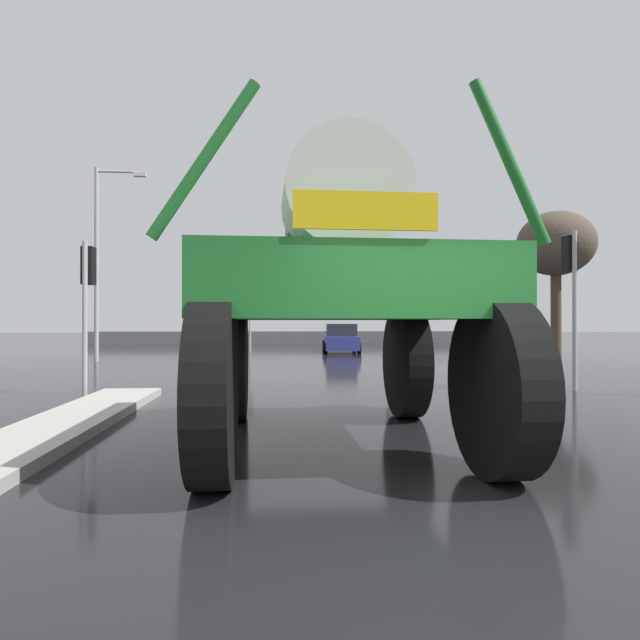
{
  "coord_description": "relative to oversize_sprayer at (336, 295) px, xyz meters",
  "views": [
    {
      "loc": [
        -1.46,
        -3.5,
        1.62
      ],
      "look_at": [
        -0.79,
        4.89,
        1.65
      ],
      "focal_mm": 29.74,
      "sensor_mm": 36.0,
      "label": 1
    }
  ],
  "objects": [
    {
      "name": "ground_plane",
      "position": [
        0.68,
        14.48,
        -1.97
      ],
      "size": [
        120.0,
        120.0,
        0.0
      ],
      "primitive_type": "plane",
      "color": "black"
    },
    {
      "name": "oversize_sprayer",
      "position": [
        0.0,
        0.0,
        0.0
      ],
      "size": [
        4.03,
        5.52,
        4.07
      ],
      "rotation": [
        0.0,
        0.0,
        1.59
      ],
      "color": "black",
      "rests_on": "ground"
    },
    {
      "name": "sedan_ahead",
      "position": [
        2.56,
        20.94,
        -1.26
      ],
      "size": [
        2.07,
        4.19,
        1.52
      ],
      "rotation": [
        0.0,
        0.0,
        1.51
      ],
      "color": "navy",
      "rests_on": "ground"
    },
    {
      "name": "traffic_signal_near_left",
      "position": [
        -4.98,
        5.06,
        0.49
      ],
      "size": [
        0.24,
        0.54,
        3.39
      ],
      "color": "#A8AAAF",
      "rests_on": "ground"
    },
    {
      "name": "traffic_signal_near_right",
      "position": [
        6.18,
        5.05,
        0.78
      ],
      "size": [
        0.24,
        0.54,
        3.77
      ],
      "color": "#A8AAAF",
      "rests_on": "ground"
    },
    {
      "name": "traffic_signal_far_left",
      "position": [
        5.5,
        22.37,
        1.06
      ],
      "size": [
        0.24,
        0.55,
        4.17
      ],
      "color": "#A8AAAF",
      "rests_on": "ground"
    },
    {
      "name": "traffic_signal_far_right",
      "position": [
        -2.3,
        22.38,
        0.62
      ],
      "size": [
        0.24,
        0.55,
        3.56
      ],
      "color": "#A8AAAF",
      "rests_on": "ground"
    },
    {
      "name": "streetlight_far_left",
      "position": [
        -8.05,
        15.38,
        2.48
      ],
      "size": [
        2.08,
        0.24,
        7.97
      ],
      "color": "#A8AAAF",
      "rests_on": "ground"
    },
    {
      "name": "bare_tree_right",
      "position": [
        10.38,
        13.44,
        2.73
      ],
      "size": [
        3.04,
        3.04,
        6.07
      ],
      "color": "#473828",
      "rests_on": "ground"
    },
    {
      "name": "roadside_barrier",
      "position": [
        0.68,
        33.06,
        -1.52
      ],
      "size": [
        31.26,
        0.24,
        0.9
      ],
      "primitive_type": "cube",
      "color": "#59595B",
      "rests_on": "ground"
    }
  ]
}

